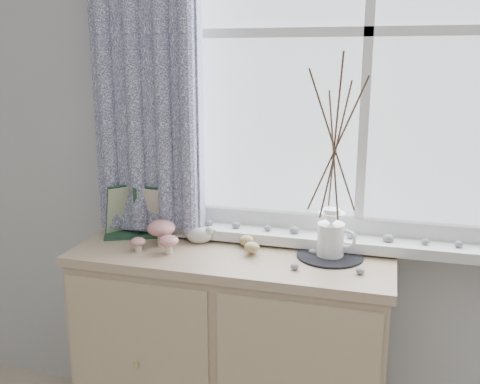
{
  "coord_description": "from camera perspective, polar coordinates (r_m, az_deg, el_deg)",
  "views": [
    {
      "loc": [
        0.4,
        -0.05,
        1.56
      ],
      "look_at": [
        -0.1,
        1.7,
        1.1
      ],
      "focal_mm": 40.0,
      "sensor_mm": 36.0,
      "label": 1
    }
  ],
  "objects": [
    {
      "name": "sideboard",
      "position": [
        2.2,
        -0.98,
        -16.94
      ],
      "size": [
        1.2,
        0.45,
        0.85
      ],
      "color": "tan",
      "rests_on": "ground"
    },
    {
      "name": "botanical_book",
      "position": [
        2.18,
        -11.21,
        -2.11
      ],
      "size": [
        0.34,
        0.25,
        0.22
      ],
      "primitive_type": null,
      "rotation": [
        0.0,
        0.0,
        0.42
      ],
      "color": "#1F402B",
      "rests_on": "sideboard"
    },
    {
      "name": "toadstool_cluster",
      "position": [
        2.06,
        -8.5,
        -4.35
      ],
      "size": [
        0.19,
        0.16,
        0.1
      ],
      "color": "silver",
      "rests_on": "sideboard"
    },
    {
      "name": "wooden_eggs",
      "position": [
        2.02,
        0.99,
        -5.55
      ],
      "size": [
        0.1,
        0.11,
        0.07
      ],
      "color": "tan",
      "rests_on": "sideboard"
    },
    {
      "name": "songbird_figurine",
      "position": [
        2.11,
        -4.38,
        -4.56
      ],
      "size": [
        0.14,
        0.09,
        0.07
      ],
      "primitive_type": null,
      "rotation": [
        0.0,
        0.0,
        0.18
      ],
      "color": "beige",
      "rests_on": "sideboard"
    },
    {
      "name": "crocheted_doily",
      "position": [
        2.0,
        9.56,
        -6.74
      ],
      "size": [
        0.24,
        0.24,
        0.01
      ],
      "primitive_type": "cylinder",
      "color": "black",
      "rests_on": "sideboard"
    },
    {
      "name": "twig_pitcher",
      "position": [
        1.89,
        10.08,
        5.28
      ],
      "size": [
        0.28,
        0.28,
        0.74
      ],
      "rotation": [
        0.0,
        0.0,
        -0.09
      ],
      "color": "white",
      "rests_on": "crocheted_doily"
    },
    {
      "name": "sideboard_pebbles",
      "position": [
        1.91,
        8.75,
        -7.5
      ],
      "size": [
        0.25,
        0.19,
        0.02
      ],
      "color": "gray",
      "rests_on": "sideboard"
    }
  ]
}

